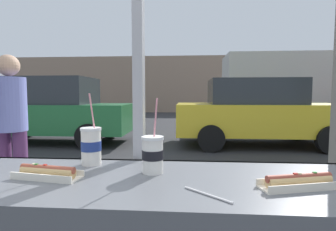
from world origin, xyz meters
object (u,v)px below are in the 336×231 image
at_px(soda_cup_right, 153,154).
at_px(parked_car_yellow, 258,112).
at_px(soda_cup_left, 91,145).
at_px(parked_car_green, 52,110).
at_px(box_truck, 304,87).
at_px(hotdog_tray_far, 299,181).
at_px(hotdog_tray_near, 48,172).
at_px(pedestrian, 11,122).

height_order(soda_cup_right, parked_car_yellow, parked_car_yellow).
height_order(soda_cup_left, parked_car_green, parked_car_green).
xyz_separation_m(parked_car_yellow, box_truck, (3.18, 4.79, 0.77)).
bearing_deg(hotdog_tray_far, parked_car_yellow, 76.72).
bearing_deg(parked_car_yellow, parked_car_green, 180.00).
distance_m(parked_car_green, parked_car_yellow, 5.61).
bearing_deg(hotdog_tray_far, hotdog_tray_near, 177.56).
distance_m(parked_car_yellow, box_truck, 5.80).
bearing_deg(soda_cup_left, hotdog_tray_far, -16.86).
xyz_separation_m(soda_cup_left, box_truck, (5.46, 10.70, 0.55)).
bearing_deg(hotdog_tray_near, parked_car_green, 117.85).
distance_m(hotdog_tray_far, parked_car_yellow, 6.33).
distance_m(soda_cup_left, parked_car_green, 6.78).
height_order(soda_cup_right, parked_car_green, parked_car_green).
xyz_separation_m(hotdog_tray_far, box_truck, (4.63, 10.95, 0.62)).
bearing_deg(pedestrian, soda_cup_left, -45.75).
distance_m(hotdog_tray_near, parked_car_green, 6.92).
bearing_deg(parked_car_yellow, hotdog_tray_far, -103.28).
relative_size(soda_cup_left, soda_cup_right, 1.06).
bearing_deg(box_truck, parked_car_green, -151.40).
height_order(parked_car_yellow, pedestrian, pedestrian).
xyz_separation_m(soda_cup_left, hotdog_tray_far, (0.83, -0.25, -0.07)).
bearing_deg(soda_cup_left, box_truck, 62.96).
bearing_deg(soda_cup_left, soda_cup_right, -19.94).
distance_m(soda_cup_right, box_truck, 11.99).
distance_m(hotdog_tray_far, box_truck, 11.91).
xyz_separation_m(hotdog_tray_near, parked_car_yellow, (2.38, 6.12, -0.15)).
height_order(parked_car_green, pedestrian, parked_car_green).
relative_size(parked_car_green, parked_car_yellow, 1.01).
height_order(hotdog_tray_near, hotdog_tray_far, same).
relative_size(soda_cup_right, pedestrian, 0.19).
xyz_separation_m(soda_cup_left, parked_car_green, (-3.33, 5.91, -0.20)).
bearing_deg(soda_cup_right, soda_cup_left, 160.06).
distance_m(hotdog_tray_far, parked_car_green, 7.43).
bearing_deg(hotdog_tray_near, pedestrian, 128.37).
bearing_deg(hotdog_tray_near, hotdog_tray_far, -2.44).
bearing_deg(box_truck, parked_car_yellow, -123.56).
relative_size(hotdog_tray_near, box_truck, 0.04).
bearing_deg(hotdog_tray_far, pedestrian, 142.85).
bearing_deg(pedestrian, soda_cup_right, -42.28).
bearing_deg(hotdog_tray_far, soda_cup_left, 163.14).
relative_size(soda_cup_right, hotdog_tray_near, 1.13).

